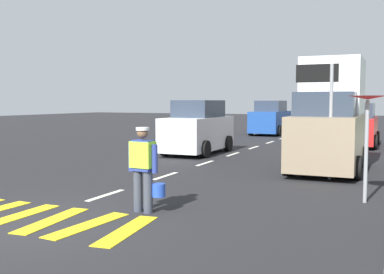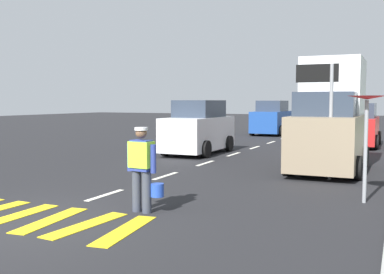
# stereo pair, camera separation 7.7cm
# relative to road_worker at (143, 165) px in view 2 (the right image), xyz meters

# --- Properties ---
(ground_plane) EXTENTS (96.00, 96.00, 0.00)m
(ground_plane) POSITION_rel_road_worker_xyz_m (-1.62, 19.33, -0.93)
(ground_plane) COLOR black
(crosswalk_stripes) EXTENTS (4.57, 1.93, 0.01)m
(crosswalk_stripes) POSITION_rel_road_worker_xyz_m (-1.62, -1.23, -0.92)
(crosswalk_stripes) COLOR yellow
(crosswalk_stripes) RESTS_ON ground
(lane_center_line) EXTENTS (0.14, 46.40, 0.01)m
(lane_center_line) POSITION_rel_road_worker_xyz_m (-1.62, 23.53, -0.93)
(lane_center_line) COLOR silver
(lane_center_line) RESTS_ON ground
(road_worker) EXTENTS (0.77, 0.36, 1.67)m
(road_worker) POSITION_rel_road_worker_xyz_m (0.00, 0.00, 0.00)
(road_worker) COLOR #383D4C
(road_worker) RESTS_ON ground
(yield_sign) EXTENTS (0.80, 0.80, 2.29)m
(yield_sign) POSITION_rel_road_worker_xyz_m (3.89, 2.71, 1.13)
(yield_sign) COLOR gray
(yield_sign) RESTS_ON ground
(lane_direction_sign) EXTENTS (1.16, 0.11, 3.20)m
(lane_direction_sign) POSITION_rel_road_worker_xyz_m (2.56, 5.44, 1.48)
(lane_direction_sign) COLOR gray
(lane_direction_sign) RESTS_ON ground
(delivery_truck) EXTENTS (2.16, 4.60, 3.54)m
(delivery_truck) POSITION_rel_road_worker_xyz_m (2.55, 7.25, 0.68)
(delivery_truck) COLOR gray
(delivery_truck) RESTS_ON ground
(car_parked_far) EXTENTS (2.02, 4.31, 2.09)m
(car_parked_far) POSITION_rel_road_worker_xyz_m (2.70, 15.73, 0.04)
(car_parked_far) COLOR red
(car_parked_far) RESTS_ON ground
(car_oncoming_second) EXTENTS (2.06, 4.34, 2.22)m
(car_oncoming_second) POSITION_rel_road_worker_xyz_m (-3.10, 21.80, 0.10)
(car_oncoming_second) COLOR #1E4799
(car_oncoming_second) RESTS_ON ground
(car_oncoming_lead) EXTENTS (1.97, 4.18, 2.21)m
(car_oncoming_lead) POSITION_rel_road_worker_xyz_m (-3.08, 9.78, 0.10)
(car_oncoming_lead) COLOR silver
(car_oncoming_lead) RESTS_ON ground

